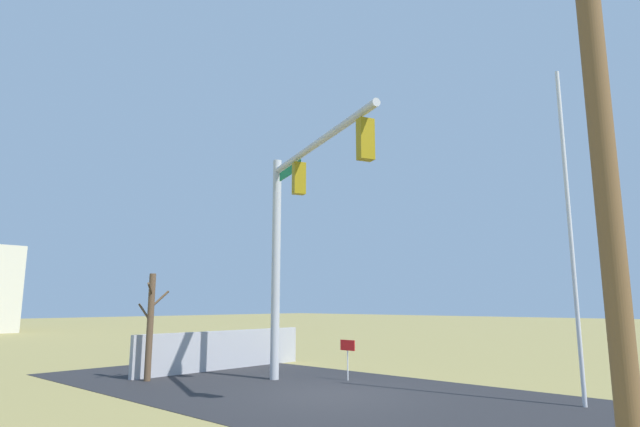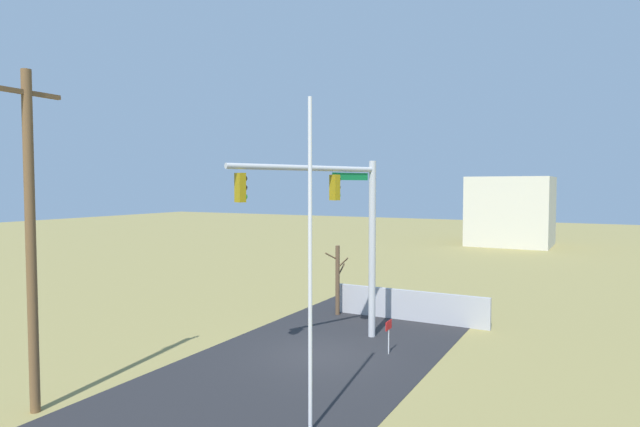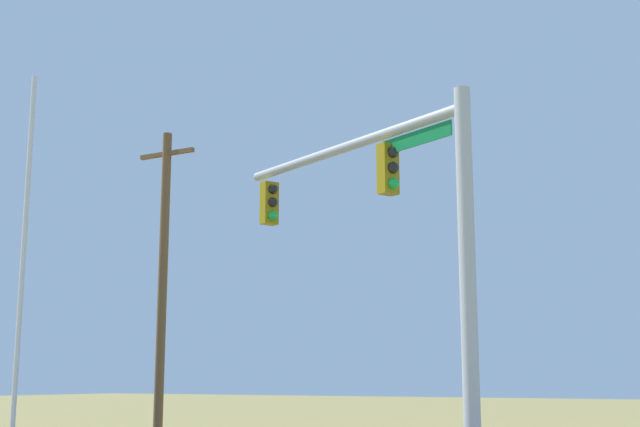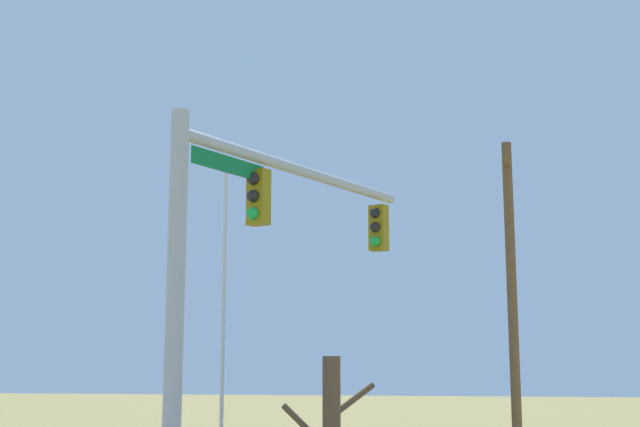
# 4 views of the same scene
# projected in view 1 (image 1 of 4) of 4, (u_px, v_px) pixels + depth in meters

# --- Properties ---
(ground_plane) EXTENTS (160.00, 160.00, 0.00)m
(ground_plane) POSITION_uv_depth(u_px,v_px,m) (332.00, 395.00, 13.37)
(ground_plane) COLOR olive
(road_surface) EXTENTS (28.00, 8.00, 0.01)m
(road_surface) POSITION_uv_depth(u_px,v_px,m) (476.00, 417.00, 10.72)
(road_surface) COLOR #232326
(road_surface) RESTS_ON ground_plane
(sidewalk_corner) EXTENTS (6.00, 6.00, 0.01)m
(sidewalk_corner) POSITION_uv_depth(u_px,v_px,m) (253.00, 377.00, 16.63)
(sidewalk_corner) COLOR #B7B5AD
(sidewalk_corner) RESTS_ON ground_plane
(retaining_fence) EXTENTS (0.20, 7.14, 1.36)m
(retaining_fence) POSITION_uv_depth(u_px,v_px,m) (224.00, 350.00, 18.56)
(retaining_fence) COLOR #A8A8AD
(retaining_fence) RESTS_ON ground_plane
(signal_mast) EXTENTS (6.15, 2.83, 7.05)m
(signal_mast) POSITION_uv_depth(u_px,v_px,m) (295.00, 217.00, 15.31)
(signal_mast) COLOR #B2B5BA
(signal_mast) RESTS_ON ground_plane
(flagpole) EXTENTS (0.10, 0.10, 8.19)m
(flagpole) POSITION_uv_depth(u_px,v_px,m) (570.00, 230.00, 12.43)
(flagpole) COLOR silver
(flagpole) RESTS_ON ground_plane
(utility_pole) EXTENTS (1.90, 0.26, 9.08)m
(utility_pole) POSITION_uv_depth(u_px,v_px,m) (597.00, 90.00, 5.76)
(utility_pole) COLOR brown
(utility_pole) RESTS_ON ground_plane
(bare_tree) EXTENTS (1.27, 1.02, 3.27)m
(bare_tree) POSITION_uv_depth(u_px,v_px,m) (150.00, 324.00, 15.95)
(bare_tree) COLOR brown
(bare_tree) RESTS_ON ground_plane
(open_sign) EXTENTS (0.56, 0.04, 1.22)m
(open_sign) POSITION_uv_depth(u_px,v_px,m) (348.00, 350.00, 15.94)
(open_sign) COLOR silver
(open_sign) RESTS_ON ground_plane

